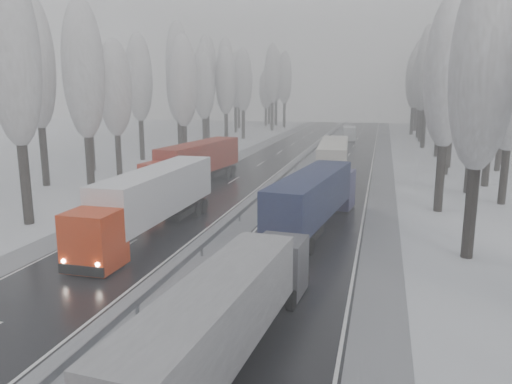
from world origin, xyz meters
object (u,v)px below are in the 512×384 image
at_px(box_truck_distant, 349,133).
at_px(truck_red_red, 195,161).
at_px(truck_cream_box, 334,158).
at_px(truck_blue_box, 316,196).
at_px(truck_red_white, 151,199).
at_px(truck_grey_tarp, 228,312).

bearing_deg(box_truck_distant, truck_red_red, -109.79).
relative_size(truck_cream_box, truck_red_red, 1.02).
bearing_deg(box_truck_distant, truck_cream_box, -94.15).
distance_m(truck_blue_box, truck_red_red, 19.14).
bearing_deg(truck_red_white, box_truck_distant, 83.14).
relative_size(truck_blue_box, box_truck_distant, 2.28).
distance_m(truck_cream_box, truck_red_white, 24.60).
height_order(truck_cream_box, truck_red_white, same).
relative_size(truck_blue_box, truck_red_red, 0.98).
xyz_separation_m(box_truck_distant, truck_red_white, (-8.52, -65.52, 1.19)).
bearing_deg(box_truck_distant, truck_grey_tarp, -95.00).
relative_size(truck_blue_box, truck_cream_box, 0.96).
distance_m(truck_grey_tarp, truck_red_red, 33.88).
xyz_separation_m(truck_grey_tarp, truck_red_white, (-9.78, 14.14, 0.41)).
bearing_deg(truck_grey_tarp, truck_red_red, 117.47).
xyz_separation_m(truck_blue_box, box_truck_distant, (-1.91, 61.65, -1.09)).
height_order(truck_grey_tarp, truck_red_red, truck_red_red).
distance_m(truck_grey_tarp, box_truck_distant, 79.67).
bearing_deg(truck_red_white, truck_grey_tarp, -54.78).
height_order(box_truck_distant, truck_red_red, truck_red_red).
bearing_deg(truck_red_red, truck_cream_box, 29.81).
bearing_deg(truck_cream_box, truck_blue_box, -91.76).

